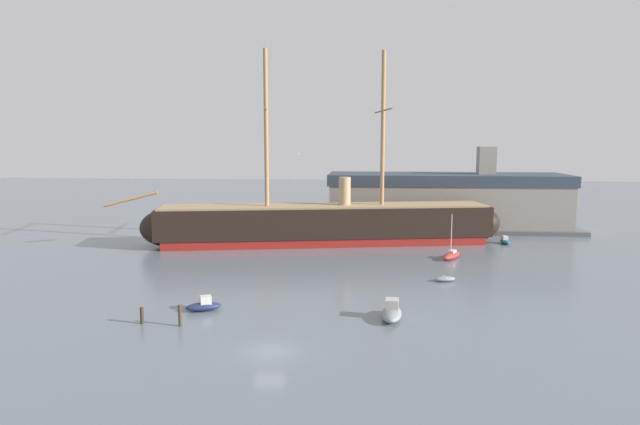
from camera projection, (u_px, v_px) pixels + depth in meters
ground_plane at (269, 352)px, 43.95m from camera, size 400.00×400.00×0.00m
tall_ship at (325, 224)px, 90.01m from camera, size 64.95×18.52×31.49m
motorboat_foreground_left at (204, 306)px, 54.55m from camera, size 3.85×2.78×1.49m
motorboat_foreground_right at (392, 312)px, 51.90m from camera, size 2.23×4.67×1.91m
dinghy_mid_right at (445, 279)px, 65.99m from camera, size 2.81×1.84×0.61m
sailboat_alongside_stern at (451, 255)px, 78.66m from camera, size 3.83×5.09×6.53m
motorboat_far_right at (505, 241)px, 90.33m from camera, size 1.67×3.22×1.29m
sailboat_distant_centre at (330, 224)px, 108.80m from camera, size 1.45×4.51×5.83m
mooring_piling_nearest at (180, 316)px, 49.92m from camera, size 0.31×0.31×1.99m
mooring_piling_left_pair at (142, 316)px, 50.61m from camera, size 0.35×0.35×1.56m
dockside_warehouse_right at (446, 201)px, 106.21m from camera, size 49.06×16.35×15.94m
seagull_in_flight at (299, 154)px, 74.22m from camera, size 0.90×0.92×0.13m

